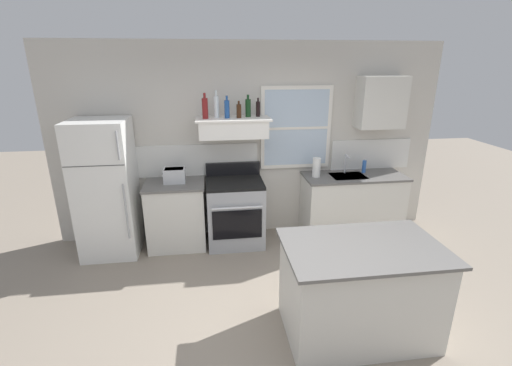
# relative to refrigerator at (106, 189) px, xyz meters

# --- Properties ---
(ground_plane) EXTENTS (16.00, 16.00, 0.00)m
(ground_plane) POSITION_rel_refrigerator_xyz_m (1.90, -1.84, -0.89)
(ground_plane) COLOR gray
(back_wall) EXTENTS (5.40, 0.11, 2.70)m
(back_wall) POSITION_rel_refrigerator_xyz_m (1.93, 0.39, 0.47)
(back_wall) COLOR beige
(back_wall) RESTS_ON ground_plane
(refrigerator) EXTENTS (0.70, 0.72, 1.77)m
(refrigerator) POSITION_rel_refrigerator_xyz_m (0.00, 0.00, 0.00)
(refrigerator) COLOR white
(refrigerator) RESTS_ON ground_plane
(counter_left_of_stove) EXTENTS (0.79, 0.63, 0.91)m
(counter_left_of_stove) POSITION_rel_refrigerator_xyz_m (0.85, 0.06, -0.43)
(counter_left_of_stove) COLOR silver
(counter_left_of_stove) RESTS_ON ground_plane
(toaster) EXTENTS (0.30, 0.20, 0.19)m
(toaster) POSITION_rel_refrigerator_xyz_m (0.86, 0.08, 0.12)
(toaster) COLOR silver
(toaster) RESTS_ON counter_left_of_stove
(stove_range) EXTENTS (0.76, 0.69, 1.09)m
(stove_range) POSITION_rel_refrigerator_xyz_m (1.65, 0.02, -0.42)
(stove_range) COLOR #9EA0A5
(stove_range) RESTS_ON ground_plane
(range_hood_shelf) EXTENTS (0.96, 0.52, 0.24)m
(range_hood_shelf) POSITION_rel_refrigerator_xyz_m (1.65, 0.12, 0.74)
(range_hood_shelf) COLOR white
(bottle_red_label_wine) EXTENTS (0.07, 0.07, 0.32)m
(bottle_red_label_wine) POSITION_rel_refrigerator_xyz_m (1.30, 0.08, 0.99)
(bottle_red_label_wine) COLOR maroon
(bottle_red_label_wine) RESTS_ON range_hood_shelf
(bottle_clear_tall) EXTENTS (0.06, 0.06, 0.34)m
(bottle_clear_tall) POSITION_rel_refrigerator_xyz_m (1.44, 0.13, 1.00)
(bottle_clear_tall) COLOR silver
(bottle_clear_tall) RESTS_ON range_hood_shelf
(bottle_blue_liqueur) EXTENTS (0.07, 0.07, 0.28)m
(bottle_blue_liqueur) POSITION_rel_refrigerator_xyz_m (1.58, 0.08, 0.98)
(bottle_blue_liqueur) COLOR #1E478C
(bottle_blue_liqueur) RESTS_ON range_hood_shelf
(bottle_brown_stout) EXTENTS (0.06, 0.06, 0.22)m
(bottle_brown_stout) POSITION_rel_refrigerator_xyz_m (1.73, 0.09, 0.95)
(bottle_brown_stout) COLOR #381E0F
(bottle_brown_stout) RESTS_ON range_hood_shelf
(bottle_dark_green_wine) EXTENTS (0.07, 0.07, 0.28)m
(bottle_dark_green_wine) POSITION_rel_refrigerator_xyz_m (1.85, 0.16, 0.98)
(bottle_dark_green_wine) COLOR #143819
(bottle_dark_green_wine) RESTS_ON range_hood_shelf
(bottle_balsamic_dark) EXTENTS (0.06, 0.06, 0.24)m
(bottle_balsamic_dark) POSITION_rel_refrigerator_xyz_m (1.99, 0.18, 0.96)
(bottle_balsamic_dark) COLOR black
(bottle_balsamic_dark) RESTS_ON range_hood_shelf
(counter_right_with_sink) EXTENTS (1.43, 0.63, 0.91)m
(counter_right_with_sink) POSITION_rel_refrigerator_xyz_m (3.35, 0.06, -0.43)
(counter_right_with_sink) COLOR silver
(counter_right_with_sink) RESTS_ON ground_plane
(sink_faucet) EXTENTS (0.03, 0.17, 0.28)m
(sink_faucet) POSITION_rel_refrigerator_xyz_m (3.25, 0.16, 0.20)
(sink_faucet) COLOR silver
(sink_faucet) RESTS_ON counter_right_with_sink
(paper_towel_roll) EXTENTS (0.11, 0.11, 0.27)m
(paper_towel_roll) POSITION_rel_refrigerator_xyz_m (2.79, 0.06, 0.16)
(paper_towel_roll) COLOR white
(paper_towel_roll) RESTS_ON counter_right_with_sink
(dish_soap_bottle) EXTENTS (0.06, 0.06, 0.18)m
(dish_soap_bottle) POSITION_rel_refrigerator_xyz_m (3.53, 0.16, 0.11)
(dish_soap_bottle) COLOR blue
(dish_soap_bottle) RESTS_ON counter_right_with_sink
(kitchen_island) EXTENTS (1.40, 0.90, 0.91)m
(kitchen_island) POSITION_rel_refrigerator_xyz_m (2.63, -1.89, -0.43)
(kitchen_island) COLOR silver
(kitchen_island) RESTS_ON ground_plane
(upper_cabinet_right) EXTENTS (0.64, 0.32, 0.70)m
(upper_cabinet_right) POSITION_rel_refrigerator_xyz_m (3.70, 0.20, 1.01)
(upper_cabinet_right) COLOR silver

